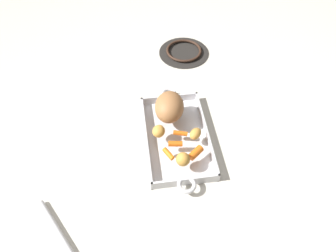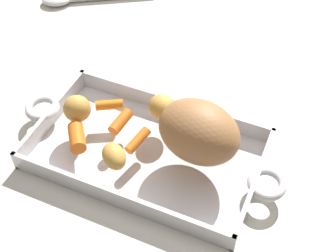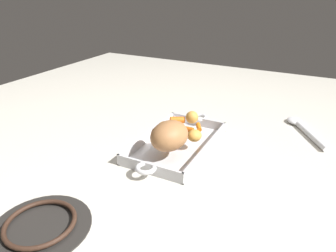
{
  "view_description": "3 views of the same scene",
  "coord_description": "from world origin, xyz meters",
  "px_view_note": "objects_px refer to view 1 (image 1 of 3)",
  "views": [
    {
      "loc": [
        -0.62,
        0.11,
        0.84
      ],
      "look_at": [
        -0.0,
        0.03,
        0.07
      ],
      "focal_mm": 33.62,
      "sensor_mm": 36.0,
      "label": 1
    },
    {
      "loc": [
        0.2,
        -0.39,
        0.56
      ],
      "look_at": [
        0.03,
        0.02,
        0.06
      ],
      "focal_mm": 48.35,
      "sensor_mm": 36.0,
      "label": 2
    },
    {
      "loc": [
        0.77,
        0.36,
        0.47
      ],
      "look_at": [
        0.01,
        -0.02,
        0.07
      ],
      "focal_mm": 32.83,
      "sensor_mm": 36.0,
      "label": 3
    }
  ],
  "objects_px": {
    "potato_golden_large": "(183,159)",
    "potato_near_roast": "(195,134)",
    "pork_roast": "(169,107)",
    "stove_burner_rear": "(184,52)",
    "baby_carrot_center_left": "(180,133)",
    "potato_halved": "(159,131)",
    "baby_carrot_center_right": "(168,154)",
    "baby_carrot_northwest": "(175,144)",
    "baby_carrot_short": "(196,153)",
    "roasting_dish": "(177,137)",
    "serving_spoon": "(65,245)"
  },
  "relations": [
    {
      "from": "roasting_dish",
      "to": "baby_carrot_center_left",
      "type": "distance_m",
      "value": 0.04
    },
    {
      "from": "stove_burner_rear",
      "to": "serving_spoon",
      "type": "bearing_deg",
      "value": 149.69
    },
    {
      "from": "potato_halved",
      "to": "stove_burner_rear",
      "type": "relative_size",
      "value": 0.21
    },
    {
      "from": "roasting_dish",
      "to": "baby_carrot_center_right",
      "type": "relative_size",
      "value": 9.92
    },
    {
      "from": "roasting_dish",
      "to": "baby_carrot_center_left",
      "type": "bearing_deg",
      "value": -131.95
    },
    {
      "from": "baby_carrot_short",
      "to": "stove_burner_rear",
      "type": "height_order",
      "value": "baby_carrot_short"
    },
    {
      "from": "potato_halved",
      "to": "baby_carrot_center_left",
      "type": "bearing_deg",
      "value": -98.09
    },
    {
      "from": "baby_carrot_short",
      "to": "baby_carrot_center_left",
      "type": "bearing_deg",
      "value": 21.74
    },
    {
      "from": "pork_roast",
      "to": "serving_spoon",
      "type": "bearing_deg",
      "value": 139.63
    },
    {
      "from": "baby_carrot_center_left",
      "to": "potato_halved",
      "type": "xyz_separation_m",
      "value": [
        0.01,
        0.07,
        0.01
      ]
    },
    {
      "from": "pork_roast",
      "to": "baby_carrot_northwest",
      "type": "bearing_deg",
      "value": -179.58
    },
    {
      "from": "potato_golden_large",
      "to": "potato_near_roast",
      "type": "bearing_deg",
      "value": -30.57
    },
    {
      "from": "serving_spoon",
      "to": "pork_roast",
      "type": "bearing_deg",
      "value": 108.55
    },
    {
      "from": "potato_golden_large",
      "to": "serving_spoon",
      "type": "bearing_deg",
      "value": 119.12
    },
    {
      "from": "baby_carrot_center_left",
      "to": "potato_near_roast",
      "type": "xyz_separation_m",
      "value": [
        -0.01,
        -0.05,
        0.01
      ]
    },
    {
      "from": "pork_roast",
      "to": "potato_golden_large",
      "type": "xyz_separation_m",
      "value": [
        -0.2,
        -0.01,
        -0.02
      ]
    },
    {
      "from": "baby_carrot_center_right",
      "to": "potato_near_roast",
      "type": "distance_m",
      "value": 0.11
    },
    {
      "from": "baby_carrot_center_left",
      "to": "serving_spoon",
      "type": "bearing_deg",
      "value": 130.39
    },
    {
      "from": "roasting_dish",
      "to": "baby_carrot_short",
      "type": "height_order",
      "value": "baby_carrot_short"
    },
    {
      "from": "baby_carrot_short",
      "to": "serving_spoon",
      "type": "distance_m",
      "value": 0.44
    },
    {
      "from": "roasting_dish",
      "to": "potato_near_roast",
      "type": "height_order",
      "value": "potato_near_roast"
    },
    {
      "from": "pork_roast",
      "to": "baby_carrot_center_right",
      "type": "bearing_deg",
      "value": 170.99
    },
    {
      "from": "potato_near_roast",
      "to": "stove_burner_rear",
      "type": "xyz_separation_m",
      "value": [
        0.47,
        -0.05,
        -0.04
      ]
    },
    {
      "from": "potato_golden_large",
      "to": "baby_carrot_center_left",
      "type": "bearing_deg",
      "value": -4.86
    },
    {
      "from": "baby_carrot_short",
      "to": "stove_burner_rear",
      "type": "xyz_separation_m",
      "value": [
        0.54,
        -0.06,
        -0.04
      ]
    },
    {
      "from": "baby_carrot_center_left",
      "to": "baby_carrot_northwest",
      "type": "bearing_deg",
      "value": 150.63
    },
    {
      "from": "potato_halved",
      "to": "stove_burner_rear",
      "type": "xyz_separation_m",
      "value": [
        0.45,
        -0.16,
        -0.05
      ]
    },
    {
      "from": "baby_carrot_center_left",
      "to": "baby_carrot_northwest",
      "type": "distance_m",
      "value": 0.05
    },
    {
      "from": "baby_carrot_northwest",
      "to": "potato_golden_large",
      "type": "bearing_deg",
      "value": -168.93
    },
    {
      "from": "baby_carrot_center_left",
      "to": "baby_carrot_northwest",
      "type": "height_order",
      "value": "baby_carrot_northwest"
    },
    {
      "from": "baby_carrot_center_right",
      "to": "serving_spoon",
      "type": "bearing_deg",
      "value": 126.63
    },
    {
      "from": "roasting_dish",
      "to": "serving_spoon",
      "type": "bearing_deg",
      "value": 132.09
    },
    {
      "from": "baby_carrot_northwest",
      "to": "baby_carrot_short",
      "type": "bearing_deg",
      "value": -128.08
    },
    {
      "from": "roasting_dish",
      "to": "potato_near_roast",
      "type": "relative_size",
      "value": 9.29
    },
    {
      "from": "pork_roast",
      "to": "baby_carrot_short",
      "type": "bearing_deg",
      "value": -161.54
    },
    {
      "from": "roasting_dish",
      "to": "serving_spoon",
      "type": "distance_m",
      "value": 0.46
    },
    {
      "from": "baby_carrot_short",
      "to": "stove_burner_rear",
      "type": "bearing_deg",
      "value": -6.09
    },
    {
      "from": "potato_golden_large",
      "to": "potato_near_roast",
      "type": "relative_size",
      "value": 0.92
    },
    {
      "from": "baby_carrot_northwest",
      "to": "stove_burner_rear",
      "type": "xyz_separation_m",
      "value": [
        0.5,
        -0.11,
        -0.04
      ]
    },
    {
      "from": "potato_halved",
      "to": "serving_spoon",
      "type": "height_order",
      "value": "potato_halved"
    },
    {
      "from": "potato_golden_large",
      "to": "potato_halved",
      "type": "height_order",
      "value": "potato_golden_large"
    },
    {
      "from": "baby_carrot_short",
      "to": "baby_carrot_northwest",
      "type": "distance_m",
      "value": 0.07
    },
    {
      "from": "baby_carrot_center_left",
      "to": "potato_halved",
      "type": "height_order",
      "value": "potato_halved"
    },
    {
      "from": "roasting_dish",
      "to": "baby_carrot_northwest",
      "type": "bearing_deg",
      "value": 165.98
    },
    {
      "from": "baby_carrot_center_left",
      "to": "stove_burner_rear",
      "type": "xyz_separation_m",
      "value": [
        0.46,
        -0.09,
        -0.04
      ]
    },
    {
      "from": "pork_roast",
      "to": "roasting_dish",
      "type": "bearing_deg",
      "value": -170.31
    },
    {
      "from": "pork_roast",
      "to": "baby_carrot_center_right",
      "type": "relative_size",
      "value": 2.83
    },
    {
      "from": "roasting_dish",
      "to": "stove_burner_rear",
      "type": "bearing_deg",
      "value": -12.75
    },
    {
      "from": "potato_golden_large",
      "to": "potato_near_roast",
      "type": "distance_m",
      "value": 0.11
    },
    {
      "from": "roasting_dish",
      "to": "serving_spoon",
      "type": "relative_size",
      "value": 1.86
    }
  ]
}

